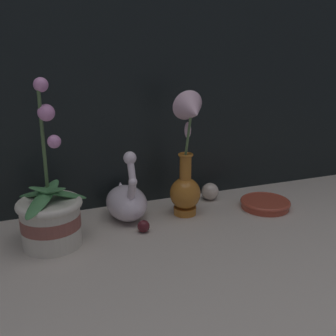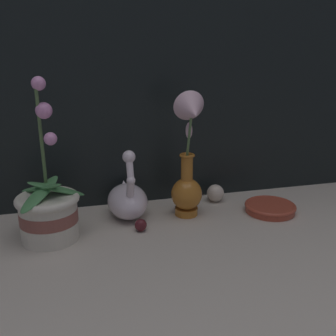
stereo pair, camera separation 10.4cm
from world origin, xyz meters
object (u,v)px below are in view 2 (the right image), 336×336
object	(u,v)px
swan_figurine	(127,199)
blue_vase	(188,166)
glass_sphere	(215,193)
amber_dish	(270,207)
orchid_potted_plant	(48,210)

from	to	relation	value
swan_figurine	blue_vase	distance (m)	0.19
glass_sphere	amber_dish	size ratio (longest dim) A/B	0.37
orchid_potted_plant	swan_figurine	xyz separation A→B (m)	(0.21, 0.09, -0.02)
amber_dish	orchid_potted_plant	bearing A→B (deg)	-178.85
orchid_potted_plant	glass_sphere	world-z (taller)	orchid_potted_plant
orchid_potted_plant	amber_dish	xyz separation A→B (m)	(0.61, 0.01, -0.06)
glass_sphere	amber_dish	world-z (taller)	glass_sphere
glass_sphere	amber_dish	distance (m)	0.17
orchid_potted_plant	amber_dish	bearing A→B (deg)	1.15
blue_vase	orchid_potted_plant	bearing A→B (deg)	-173.44
glass_sphere	amber_dish	xyz separation A→B (m)	(0.12, -0.12, -0.01)
blue_vase	glass_sphere	bearing A→B (deg)	36.70
amber_dish	swan_figurine	bearing A→B (deg)	169.59
glass_sphere	swan_figurine	bearing A→B (deg)	-171.31
swan_figurine	glass_sphere	world-z (taller)	swan_figurine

